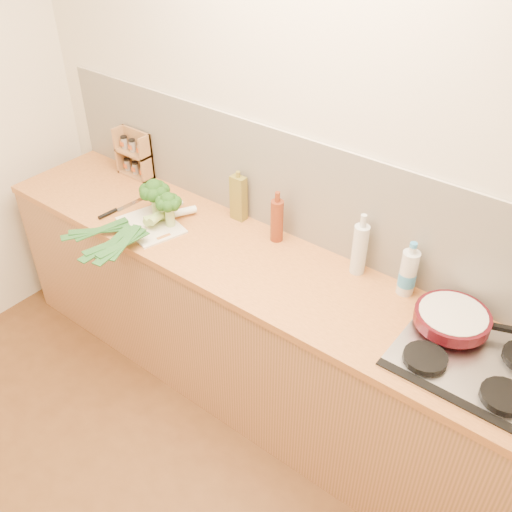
{
  "coord_description": "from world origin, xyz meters",
  "views": [
    {
      "loc": [
        1.29,
        -0.51,
        2.53
      ],
      "look_at": [
        0.04,
        1.1,
        1.02
      ],
      "focal_mm": 40.0,
      "sensor_mm": 36.0,
      "label": 1
    }
  ],
  "objects_px": {
    "gas_hob": "(474,360)",
    "skillet": "(453,318)",
    "chopping_board": "(151,225)",
    "chefs_knife": "(113,211)",
    "spice_rack": "(136,156)"
  },
  "relations": [
    {
      "from": "gas_hob",
      "to": "skillet",
      "type": "distance_m",
      "value": 0.2
    },
    {
      "from": "chopping_board",
      "to": "chefs_knife",
      "type": "height_order",
      "value": "chefs_knife"
    },
    {
      "from": "chopping_board",
      "to": "skillet",
      "type": "bearing_deg",
      "value": 24.26
    },
    {
      "from": "chefs_knife",
      "to": "spice_rack",
      "type": "bearing_deg",
      "value": 124.28
    },
    {
      "from": "gas_hob",
      "to": "chefs_knife",
      "type": "bearing_deg",
      "value": -176.14
    },
    {
      "from": "chopping_board",
      "to": "skillet",
      "type": "distance_m",
      "value": 1.55
    },
    {
      "from": "skillet",
      "to": "spice_rack",
      "type": "height_order",
      "value": "spice_rack"
    },
    {
      "from": "gas_hob",
      "to": "chopping_board",
      "type": "height_order",
      "value": "gas_hob"
    },
    {
      "from": "chopping_board",
      "to": "skillet",
      "type": "xyz_separation_m",
      "value": [
        1.53,
        0.22,
        0.06
      ]
    },
    {
      "from": "chopping_board",
      "to": "spice_rack",
      "type": "bearing_deg",
      "value": 160.13
    },
    {
      "from": "gas_hob",
      "to": "chopping_board",
      "type": "distance_m",
      "value": 1.68
    },
    {
      "from": "chopping_board",
      "to": "skillet",
      "type": "height_order",
      "value": "skillet"
    },
    {
      "from": "chefs_knife",
      "to": "skillet",
      "type": "xyz_separation_m",
      "value": [
        1.78,
        0.25,
        0.06
      ]
    },
    {
      "from": "chefs_knife",
      "to": "skillet",
      "type": "bearing_deg",
      "value": 12.42
    },
    {
      "from": "gas_hob",
      "to": "skillet",
      "type": "xyz_separation_m",
      "value": [
        -0.14,
        0.12,
        0.05
      ]
    }
  ]
}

